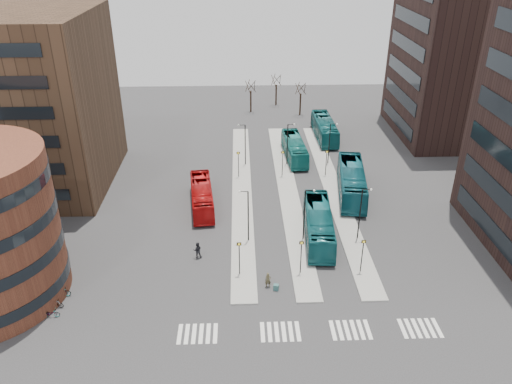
{
  "coord_description": "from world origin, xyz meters",
  "views": [
    {
      "loc": [
        -4.17,
        -27.83,
        30.16
      ],
      "look_at": [
        -2.5,
        20.04,
        5.0
      ],
      "focal_mm": 35.0,
      "sensor_mm": 36.0,
      "label": 1
    }
  ],
  "objects_px": {
    "red_bus": "(202,196)",
    "teal_bus_a": "(319,224)",
    "teal_bus_b": "(294,148)",
    "commuter_a": "(198,250)",
    "bicycle_near": "(51,313)",
    "commuter_b": "(316,238)",
    "bicycle_mid": "(55,303)",
    "teal_bus_c": "(352,181)",
    "commuter_c": "(326,248)",
    "suitcase": "(276,287)",
    "traveller": "(268,280)",
    "bicycle_far": "(61,292)",
    "teal_bus_d": "(324,128)"
  },
  "relations": [
    {
      "from": "bicycle_mid",
      "to": "commuter_a",
      "type": "bearing_deg",
      "value": -49.2
    },
    {
      "from": "red_bus",
      "to": "traveller",
      "type": "xyz_separation_m",
      "value": [
        7.21,
        -15.91,
        -0.67
      ]
    },
    {
      "from": "suitcase",
      "to": "bicycle_far",
      "type": "xyz_separation_m",
      "value": [
        -20.03,
        -0.24,
        0.18
      ]
    },
    {
      "from": "teal_bus_d",
      "to": "bicycle_far",
      "type": "relative_size",
      "value": 6.39
    },
    {
      "from": "commuter_b",
      "to": "bicycle_far",
      "type": "relative_size",
      "value": 1.03
    },
    {
      "from": "suitcase",
      "to": "bicycle_mid",
      "type": "relative_size",
      "value": 0.39
    },
    {
      "from": "bicycle_mid",
      "to": "teal_bus_c",
      "type": "bearing_deg",
      "value": -46.2
    },
    {
      "from": "traveller",
      "to": "bicycle_far",
      "type": "relative_size",
      "value": 0.86
    },
    {
      "from": "teal_bus_a",
      "to": "bicycle_far",
      "type": "bearing_deg",
      "value": -155.5
    },
    {
      "from": "traveller",
      "to": "commuter_b",
      "type": "bearing_deg",
      "value": 48.62
    },
    {
      "from": "red_bus",
      "to": "teal_bus_a",
      "type": "xyz_separation_m",
      "value": [
        13.23,
        -7.38,
        0.19
      ]
    },
    {
      "from": "teal_bus_a",
      "to": "bicycle_mid",
      "type": "xyz_separation_m",
      "value": [
        -25.31,
        -10.8,
        -1.19
      ]
    },
    {
      "from": "suitcase",
      "to": "teal_bus_d",
      "type": "height_order",
      "value": "teal_bus_d"
    },
    {
      "from": "teal_bus_a",
      "to": "commuter_a",
      "type": "relative_size",
      "value": 6.6
    },
    {
      "from": "commuter_b",
      "to": "bicycle_mid",
      "type": "distance_m",
      "value": 26.5
    },
    {
      "from": "commuter_c",
      "to": "suitcase",
      "type": "bearing_deg",
      "value": -40.79
    },
    {
      "from": "bicycle_near",
      "to": "bicycle_far",
      "type": "distance_m",
      "value": 2.8
    },
    {
      "from": "suitcase",
      "to": "teal_bus_d",
      "type": "distance_m",
      "value": 40.17
    },
    {
      "from": "bicycle_mid",
      "to": "commuter_b",
      "type": "bearing_deg",
      "value": -59.9
    },
    {
      "from": "teal_bus_b",
      "to": "traveller",
      "type": "relative_size",
      "value": 6.85
    },
    {
      "from": "teal_bus_b",
      "to": "traveller",
      "type": "height_order",
      "value": "teal_bus_b"
    },
    {
      "from": "bicycle_near",
      "to": "commuter_c",
      "type": "bearing_deg",
      "value": -73.7
    },
    {
      "from": "traveller",
      "to": "red_bus",
      "type": "bearing_deg",
      "value": 111.96
    },
    {
      "from": "teal_bus_c",
      "to": "commuter_a",
      "type": "height_order",
      "value": "teal_bus_c"
    },
    {
      "from": "teal_bus_b",
      "to": "bicycle_far",
      "type": "height_order",
      "value": "teal_bus_b"
    },
    {
      "from": "teal_bus_d",
      "to": "commuter_c",
      "type": "relative_size",
      "value": 7.31
    },
    {
      "from": "suitcase",
      "to": "commuter_b",
      "type": "xyz_separation_m",
      "value": [
        4.83,
        7.38,
        0.65
      ]
    },
    {
      "from": "teal_bus_a",
      "to": "teal_bus_c",
      "type": "height_order",
      "value": "teal_bus_c"
    },
    {
      "from": "traveller",
      "to": "bicycle_mid",
      "type": "relative_size",
      "value": 1.04
    },
    {
      "from": "teal_bus_a",
      "to": "bicycle_far",
      "type": "xyz_separation_m",
      "value": [
        -25.31,
        -9.27,
        -1.17
      ]
    },
    {
      "from": "teal_bus_d",
      "to": "bicycle_mid",
      "type": "xyz_separation_m",
      "value": [
        -30.64,
        -40.49,
        -1.18
      ]
    },
    {
      "from": "bicycle_near",
      "to": "teal_bus_a",
      "type": "bearing_deg",
      "value": -67.02
    },
    {
      "from": "red_bus",
      "to": "commuter_c",
      "type": "bearing_deg",
      "value": -44.49
    },
    {
      "from": "bicycle_near",
      "to": "commuter_b",
      "type": "bearing_deg",
      "value": -69.78
    },
    {
      "from": "bicycle_mid",
      "to": "traveller",
      "type": "bearing_deg",
      "value": -73.41
    },
    {
      "from": "red_bus",
      "to": "commuter_a",
      "type": "height_order",
      "value": "red_bus"
    },
    {
      "from": "teal_bus_b",
      "to": "bicycle_far",
      "type": "xyz_separation_m",
      "value": [
        -24.92,
        -31.09,
        -1.03
      ]
    },
    {
      "from": "red_bus",
      "to": "teal_bus_a",
      "type": "bearing_deg",
      "value": -35.36
    },
    {
      "from": "teal_bus_a",
      "to": "traveller",
      "type": "bearing_deg",
      "value": -120.79
    },
    {
      "from": "commuter_c",
      "to": "bicycle_mid",
      "type": "distance_m",
      "value": 26.72
    },
    {
      "from": "commuter_b",
      "to": "commuter_c",
      "type": "bearing_deg",
      "value": -163.22
    },
    {
      "from": "teal_bus_b",
      "to": "commuter_a",
      "type": "xyz_separation_m",
      "value": [
        -12.65,
        -25.27,
        -0.61
      ]
    },
    {
      "from": "teal_bus_d",
      "to": "commuter_c",
      "type": "xyz_separation_m",
      "value": [
        -4.99,
        -33.02,
        -0.84
      ]
    },
    {
      "from": "teal_bus_a",
      "to": "commuter_b",
      "type": "relative_size",
      "value": 6.25
    },
    {
      "from": "teal_bus_c",
      "to": "bicycle_near",
      "type": "height_order",
      "value": "teal_bus_c"
    },
    {
      "from": "teal_bus_c",
      "to": "teal_bus_b",
      "type": "bearing_deg",
      "value": 125.61
    },
    {
      "from": "traveller",
      "to": "bicycle_near",
      "type": "xyz_separation_m",
      "value": [
        -19.29,
        -3.54,
        -0.39
      ]
    },
    {
      "from": "red_bus",
      "to": "commuter_b",
      "type": "distance_m",
      "value": 15.66
    },
    {
      "from": "bicycle_mid",
      "to": "suitcase",
      "type": "bearing_deg",
      "value": -75.05
    },
    {
      "from": "commuter_a",
      "to": "bicycle_mid",
      "type": "height_order",
      "value": "commuter_a"
    }
  ]
}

